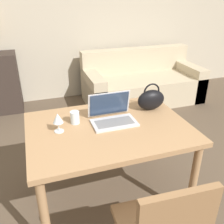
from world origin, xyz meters
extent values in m
cube|color=#BCB29E|center=(0.00, 3.22, 1.35)|extent=(10.00, 0.06, 2.70)
cube|color=#A87F56|center=(0.01, 0.70, 0.72)|extent=(1.26, 0.91, 0.04)
cylinder|color=#A87F56|center=(-0.56, 0.30, 0.35)|extent=(0.06, 0.06, 0.70)
cylinder|color=#A87F56|center=(0.58, 0.30, 0.35)|extent=(0.06, 0.06, 0.70)
cylinder|color=#A87F56|center=(-0.56, 1.10, 0.35)|extent=(0.06, 0.06, 0.70)
cylinder|color=#A87F56|center=(0.58, 1.10, 0.35)|extent=(0.06, 0.06, 0.70)
cylinder|color=olive|center=(0.26, 0.15, 0.20)|extent=(0.04, 0.04, 0.39)
cube|color=#C1B293|center=(1.22, 2.61, 0.21)|extent=(1.89, 0.88, 0.42)
cube|color=#C1B293|center=(1.22, 2.95, 0.62)|extent=(1.89, 0.20, 0.40)
cube|color=#C1B293|center=(0.37, 2.61, 0.28)|extent=(0.20, 0.88, 0.56)
cube|color=#C1B293|center=(2.06, 2.61, 0.28)|extent=(0.20, 0.88, 0.56)
cube|color=silver|center=(0.07, 0.73, 0.75)|extent=(0.35, 0.21, 0.02)
cube|color=gray|center=(0.07, 0.72, 0.76)|extent=(0.30, 0.14, 0.00)
cube|color=silver|center=(0.07, 0.86, 0.86)|extent=(0.35, 0.04, 0.21)
cube|color=#23334C|center=(0.07, 0.85, 0.86)|extent=(0.33, 0.04, 0.19)
cylinder|color=silver|center=(-0.23, 0.84, 0.79)|extent=(0.07, 0.07, 0.10)
cylinder|color=silver|center=(-0.37, 0.74, 0.74)|extent=(0.07, 0.07, 0.01)
cylinder|color=silver|center=(-0.37, 0.74, 0.78)|extent=(0.01, 0.01, 0.07)
cone|color=silver|center=(-0.37, 0.74, 0.85)|extent=(0.08, 0.08, 0.08)
ellipsoid|color=black|center=(0.46, 0.87, 0.83)|extent=(0.25, 0.12, 0.18)
torus|color=black|center=(0.46, 0.87, 0.91)|extent=(0.15, 0.01, 0.15)
camera|label=1|loc=(-0.51, -0.92, 1.71)|focal=40.00mm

